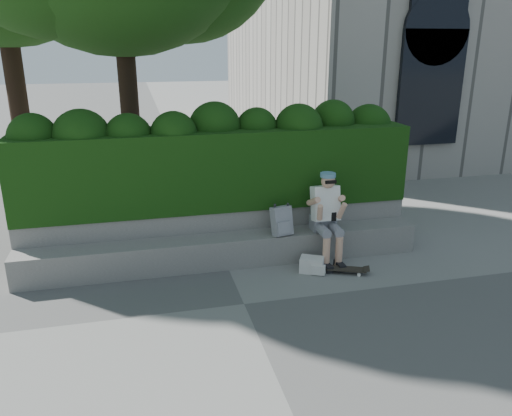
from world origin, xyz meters
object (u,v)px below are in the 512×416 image
object	(u,v)px
backpack_ground	(312,265)
skateboard	(342,269)
backpack_plaid	(282,221)
person	(326,214)

from	to	relation	value
backpack_ground	skateboard	bearing A→B (deg)	8.20
backpack_plaid	backpack_ground	distance (m)	0.79
backpack_plaid	person	bearing A→B (deg)	-21.40
person	skateboard	world-z (taller)	person
backpack_plaid	skateboard	bearing A→B (deg)	-52.39
skateboard	backpack_plaid	distance (m)	1.13
person	backpack_plaid	bearing A→B (deg)	173.14
skateboard	person	bearing A→B (deg)	121.13
skateboard	backpack_ground	world-z (taller)	backpack_ground
backpack_plaid	backpack_ground	world-z (taller)	backpack_plaid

